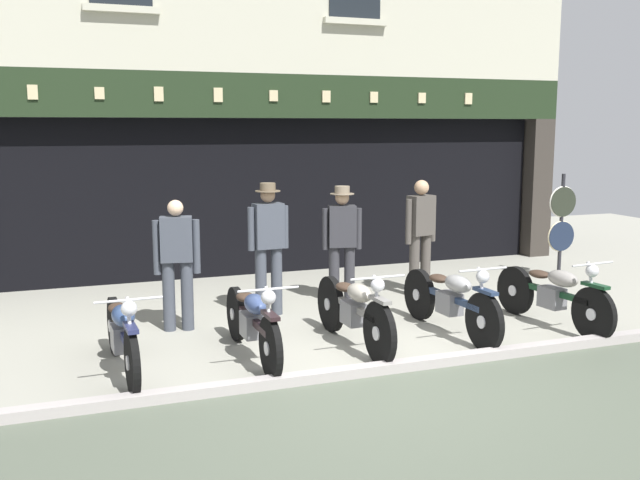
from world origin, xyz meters
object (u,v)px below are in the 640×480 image
Objects in this scene: motorcycle_right at (553,294)px; salesman_right at (342,238)px; motorcycle_center_left at (252,320)px; salesman_left at (177,259)px; shopkeeper_center at (268,243)px; motorcycle_center_right at (451,299)px; advert_board_near at (59,181)px; motorcycle_left at (122,333)px; assistant_far_right at (421,232)px; motorcycle_center at (354,309)px; tyre_sign_pole at (562,220)px.

salesman_right reaches higher than motorcycle_right.
motorcycle_center_left is at bearing 60.46° from salesman_right.
shopkeeper_center is (1.24, 0.30, 0.09)m from salesman_left.
salesman_left is 0.97× the size of salesman_right.
shopkeeper_center reaches higher than motorcycle_center_right.
advert_board_near reaches higher than salesman_left.
motorcycle_center_left is 0.98× the size of motorcycle_center_right.
shopkeeper_center is (2.02, 1.67, 0.55)m from motorcycle_left.
assistant_far_right is (3.65, 0.62, 0.06)m from salesman_left.
motorcycle_center is (1.18, -0.00, 0.02)m from motorcycle_center_left.
motorcycle_right is (2.64, -0.10, -0.01)m from motorcycle_center.
assistant_far_right is (-0.74, 2.10, 0.52)m from motorcycle_right.
assistant_far_right is at bearing -157.95° from motorcycle_left.
motorcycle_left is 1.13× the size of shopkeeper_center.
salesman_left is at bearing -4.26° from assistant_far_right.
assistant_far_right is (2.41, 0.33, -0.03)m from shopkeeper_center.
tyre_sign_pole is (2.01, 2.39, 0.53)m from motorcycle_right.
motorcycle_left is 0.95× the size of motorcycle_center_right.
tyre_sign_pole is at bearing -15.57° from advert_board_near.
salesman_right is at bearing -109.52° from motorcycle_center.
motorcycle_center_right is 1.19× the size of shopkeeper_center.
advert_board_near reaches higher than assistant_far_right.
assistant_far_right is 0.99× the size of tyre_sign_pole.
motorcycle_center_right is at bearing 58.14° from assistant_far_right.
advert_board_near is at bearing -40.17° from assistant_far_right.
shopkeeper_center is (-1.78, 1.61, 0.54)m from motorcycle_center_right.
salesman_left is (-0.56, 1.38, 0.46)m from motorcycle_center_left.
advert_board_near reaches higher than motorcycle_center_left.
motorcycle_center_left is at bearing 122.59° from salesman_left.
motorcycle_left is at bearing -6.26° from motorcycle_right.
motorcycle_left is 2.06× the size of advert_board_near.
assistant_far_right reaches higher than salesman_right.
salesman_right is 3.99m from tyre_sign_pole.
motorcycle_center is 5.47m from advert_board_near.
salesman_left is (-1.74, 1.38, 0.45)m from motorcycle_center.
assistant_far_right is (1.90, 2.00, 0.51)m from motorcycle_center.
salesman_left reaches higher than motorcycle_right.
salesman_right is (0.67, 2.01, 0.48)m from motorcycle_center.
salesman_left is 1.67× the size of advert_board_near.
advert_board_near reaches higher than salesman_right.
motorcycle_center_right is 3.33m from salesman_left.
salesman_right is (-1.97, 2.12, 0.49)m from motorcycle_right.
salesman_right is at bearing -33.18° from advert_board_near.
shopkeeper_center is at bearing -47.68° from advert_board_near.
salesman_left is (-4.38, 1.48, 0.46)m from motorcycle_right.
tyre_sign_pole is (5.83, 2.28, 0.54)m from motorcycle_center_left.
motorcycle_center_right is at bearing 178.69° from motorcycle_left.
motorcycle_left is 4.89m from assistant_far_right.
motorcycle_center is at bearing -153.82° from tyre_sign_pole.
motorcycle_center is 1.26× the size of salesman_left.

